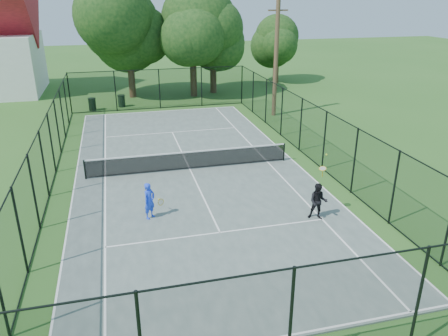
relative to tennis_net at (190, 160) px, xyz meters
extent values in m
plane|color=#2D5D1F|center=(0.00, 0.00, -0.58)|extent=(120.00, 120.00, 0.00)
cube|color=#4F5D57|center=(0.00, 0.00, -0.55)|extent=(11.00, 24.00, 0.06)
cylinder|color=black|center=(-5.00, 0.00, -0.04)|extent=(0.08, 0.08, 0.95)
cylinder|color=black|center=(5.00, 0.00, -0.04)|extent=(0.08, 0.08, 0.95)
cube|color=black|center=(0.00, 0.00, -0.04)|extent=(10.00, 0.03, 0.88)
cube|color=white|center=(0.00, 0.00, 0.40)|extent=(10.00, 0.05, 0.06)
cylinder|color=#332114|center=(-1.83, 17.49, 1.28)|extent=(0.56, 0.56, 3.71)
sphere|color=black|center=(-1.83, 17.49, 4.80)|extent=(6.69, 6.69, 6.69)
cylinder|color=#332114|center=(3.28, 16.63, 1.19)|extent=(0.56, 0.56, 3.54)
sphere|color=black|center=(3.28, 16.63, 4.54)|extent=(6.34, 6.34, 6.34)
cylinder|color=#332114|center=(5.22, 17.57, 1.06)|extent=(0.56, 0.56, 3.27)
sphere|color=black|center=(5.22, 17.57, 3.99)|extent=(5.19, 5.19, 5.19)
cylinder|color=#332114|center=(12.22, 20.67, 0.68)|extent=(0.56, 0.56, 2.53)
sphere|color=black|center=(12.22, 20.67, 3.05)|extent=(4.41, 4.41, 4.41)
cylinder|color=black|center=(-5.04, 13.62, -0.13)|extent=(0.54, 0.54, 0.90)
cylinder|color=black|center=(-5.04, 13.62, 0.34)|extent=(0.58, 0.58, 0.05)
cylinder|color=black|center=(-2.86, 14.23, -0.14)|extent=(0.54, 0.54, 0.89)
cylinder|color=black|center=(-2.86, 14.23, 0.33)|extent=(0.58, 0.58, 0.05)
cylinder|color=#4C3823|center=(7.75, 9.00, 3.37)|extent=(0.30, 0.30, 7.89)
cube|color=#4C3823|center=(7.75, 9.00, 6.60)|extent=(1.40, 0.10, 0.10)
imported|color=#1D44F7|center=(-2.38, -4.60, 0.21)|extent=(0.63, 0.62, 1.46)
torus|color=gold|center=(-1.93, -4.45, 0.03)|extent=(0.27, 0.18, 0.29)
cylinder|color=silver|center=(-1.93, -4.45, 0.03)|extent=(0.23, 0.15, 0.25)
imported|color=black|center=(3.93, -6.27, 0.22)|extent=(0.89, 0.81, 1.47)
torus|color=gold|center=(4.18, -5.92, 1.43)|extent=(0.30, 0.28, 0.14)
cylinder|color=silver|center=(4.18, -5.92, 1.43)|extent=(0.26, 0.24, 0.11)
sphere|color=#CCE526|center=(4.37, -5.76, 1.93)|extent=(0.07, 0.07, 0.07)
camera|label=1|loc=(-3.28, -20.03, 7.71)|focal=35.00mm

